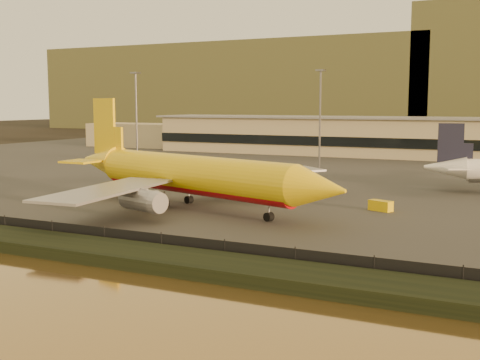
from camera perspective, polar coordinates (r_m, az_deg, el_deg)
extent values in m
plane|color=black|center=(80.67, -3.59, -4.87)|extent=(900.00, 900.00, 0.00)
cube|color=black|center=(66.59, -10.80, -6.96)|extent=(320.00, 7.00, 1.40)
cube|color=#2D2D2D|center=(169.12, 12.32, 1.36)|extent=(320.00, 220.00, 0.20)
cube|color=black|center=(69.61, -8.85, -5.79)|extent=(300.00, 0.05, 2.20)
cube|color=tan|center=(197.89, 14.39, 3.90)|extent=(160.00, 22.00, 12.00)
cube|color=black|center=(187.00, 13.70, 3.43)|extent=(160.00, 0.60, 3.00)
cube|color=gray|center=(197.65, 14.45, 5.72)|extent=(164.00, 24.00, 0.60)
cube|color=tan|center=(239.00, -8.41, 4.22)|extent=(50.00, 18.00, 9.00)
cylinder|color=slate|center=(170.31, -9.79, 5.71)|extent=(0.50, 0.50, 25.00)
cube|color=slate|center=(170.47, -9.89, 9.98)|extent=(2.20, 2.20, 0.40)
cylinder|color=slate|center=(156.59, 7.59, 5.63)|extent=(0.50, 0.50, 25.00)
cube|color=slate|center=(156.77, 7.67, 10.27)|extent=(2.20, 2.20, 0.40)
cube|color=#67693C|center=(446.24, 2.07, 8.58)|extent=(260.00, 160.00, 55.00)
cylinder|color=yellow|center=(96.13, -4.36, 0.59)|extent=(40.82, 17.82, 5.91)
cylinder|color=#AD090E|center=(96.25, -4.35, -0.02)|extent=(39.35, 16.24, 4.61)
cone|color=yellow|center=(80.03, 7.59, -0.78)|extent=(9.35, 8.01, 5.91)
cone|color=yellow|center=(116.09, -12.96, 1.79)|extent=(11.52, 8.69, 5.91)
cube|color=yellow|center=(114.74, -12.73, 4.99)|extent=(6.11, 2.31, 10.34)
cube|color=yellow|center=(117.63, -9.96, 2.15)|extent=(7.88, 7.87, 0.35)
cube|color=yellow|center=(110.94, -14.83, 1.72)|extent=(5.75, 5.68, 0.35)
cube|color=gray|center=(108.22, 1.37, 0.80)|extent=(22.36, 24.83, 0.35)
cylinder|color=gray|center=(103.69, 1.13, -0.38)|extent=(7.48, 5.13, 3.25)
cube|color=gray|center=(87.39, -12.47, -0.90)|extent=(10.02, 26.14, 0.35)
cylinder|color=gray|center=(87.59, -9.32, -1.89)|extent=(7.48, 5.13, 3.25)
cylinder|color=black|center=(86.16, 2.75, -3.50)|extent=(1.55, 1.37, 1.30)
cylinder|color=slate|center=(86.04, 2.75, -3.06)|extent=(0.23, 0.23, 2.66)
cylinder|color=black|center=(98.26, -7.16, -2.22)|extent=(1.55, 1.37, 1.30)
cylinder|color=slate|center=(98.15, -7.17, -1.83)|extent=(0.23, 0.23, 2.66)
cylinder|color=black|center=(101.70, -4.86, -1.87)|extent=(1.55, 1.37, 1.30)
cylinder|color=slate|center=(101.60, -4.87, -1.49)|extent=(0.23, 0.23, 2.66)
cone|color=white|center=(123.14, 18.86, 1.13)|extent=(8.39, 5.52, 4.34)
cube|color=black|center=(122.80, 19.35, 3.33)|extent=(4.77, 1.10, 7.59)
cube|color=white|center=(127.50, 19.57, 1.45)|extent=(4.92, 4.74, 0.26)
cube|color=white|center=(118.88, 19.78, 1.05)|extent=(5.74, 5.64, 0.26)
cube|color=yellow|center=(96.96, 13.19, -2.38)|extent=(4.01, 2.86, 1.65)
cube|color=white|center=(117.55, -1.50, -0.45)|extent=(4.80, 3.13, 1.99)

